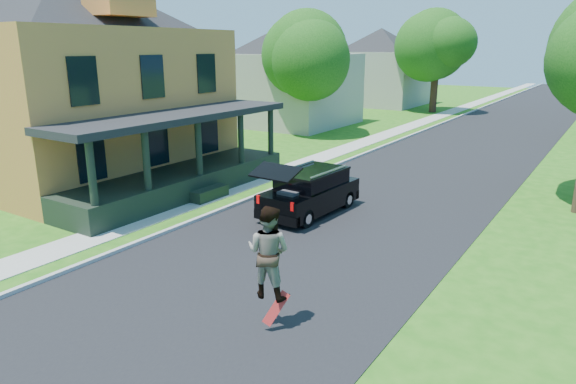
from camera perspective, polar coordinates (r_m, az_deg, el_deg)
The scene contains 13 objects.
ground at distance 11.87m, azimuth -8.59°, elevation -11.92°, with size 140.00×140.00×0.00m, color #236113.
street at distance 29.15m, azimuth 18.54°, elevation 4.16°, with size 8.00×120.00×0.02m, color black.
curb at distance 30.40m, azimuth 11.16°, elevation 5.14°, with size 0.15×120.00×0.12m, color #A2A29D.
sidewalk at distance 31.00m, azimuth 8.51°, elevation 5.47°, with size 1.30×120.00×0.03m, color gray.
front_walk at distance 22.26m, azimuth -16.66°, elevation 0.89°, with size 6.50×1.20×0.03m, color gray.
main_house at distance 24.22m, azimuth -22.83°, elevation 13.31°, with size 15.56×15.56×10.10m.
neighbor_house_mid at distance 37.87m, azimuth 0.25°, elevation 13.88°, with size 12.78×12.78×8.30m.
neighbor_house_far at distance 52.01m, azimuth 10.22°, elevation 14.18°, with size 12.78×12.78×8.30m.
black_suv at distance 17.37m, azimuth 2.44°, elevation 0.03°, with size 1.84×4.36×2.00m.
skateboarder at distance 10.24m, azimuth -2.19°, elevation -6.66°, with size 1.01×0.84×1.90m.
skateboard at distance 10.47m, azimuth -1.33°, elevation -12.90°, with size 0.43×0.43×0.71m.
tree_left_mid at distance 33.26m, azimuth 2.12°, elevation 15.98°, with size 6.67×6.74×8.75m.
tree_left_far at distance 46.62m, azimuth 16.23°, elevation 15.45°, with size 6.16×5.95×8.81m.
Camera 1 is at (7.15, -7.72, 5.50)m, focal length 32.00 mm.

